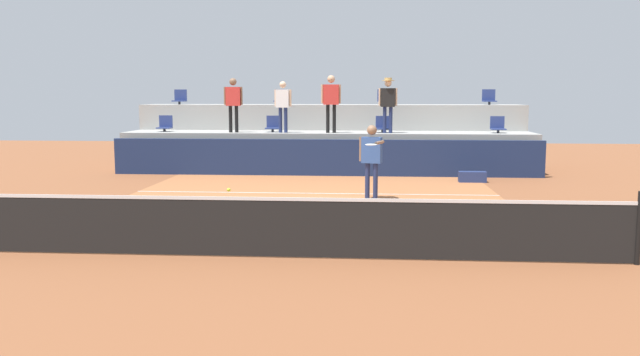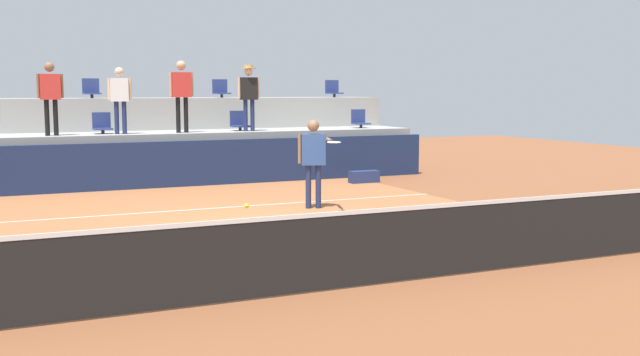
# 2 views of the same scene
# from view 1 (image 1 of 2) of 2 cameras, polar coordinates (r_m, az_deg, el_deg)

# --- Properties ---
(ground_plane) EXTENTS (40.00, 40.00, 0.00)m
(ground_plane) POSITION_cam_1_polar(r_m,az_deg,el_deg) (13.70, -1.31, -2.89)
(ground_plane) COLOR brown
(court_inner_paint) EXTENTS (9.00, 10.00, 0.01)m
(court_inner_paint) POSITION_cam_1_polar(r_m,az_deg,el_deg) (14.69, -0.92, -2.19)
(court_inner_paint) COLOR #A36038
(court_inner_paint) RESTS_ON ground_plane
(court_service_line) EXTENTS (9.00, 0.06, 0.00)m
(court_service_line) POSITION_cam_1_polar(r_m,az_deg,el_deg) (16.06, -0.46, -1.36)
(court_service_line) COLOR silver
(court_service_line) RESTS_ON ground_plane
(tennis_net) EXTENTS (10.48, 0.08, 1.07)m
(tennis_net) POSITION_cam_1_polar(r_m,az_deg,el_deg) (9.71, -3.65, -4.16)
(tennis_net) COLOR black
(tennis_net) RESTS_ON ground_plane
(sponsor_backboard) EXTENTS (13.00, 0.16, 1.10)m
(sponsor_backboard) POSITION_cam_1_polar(r_m,az_deg,el_deg) (19.56, 0.43, 1.80)
(sponsor_backboard) COLOR navy
(sponsor_backboard) RESTS_ON ground_plane
(seating_tier_lower) EXTENTS (13.00, 1.80, 1.25)m
(seating_tier_lower) POSITION_cam_1_polar(r_m,az_deg,el_deg) (20.84, 0.67, 2.35)
(seating_tier_lower) COLOR #9E9E99
(seating_tier_lower) RESTS_ON ground_plane
(seating_tier_upper) EXTENTS (13.00, 1.80, 2.10)m
(seating_tier_upper) POSITION_cam_1_polar(r_m,az_deg,el_deg) (22.60, 0.97, 3.82)
(seating_tier_upper) COLOR #9E9E99
(seating_tier_upper) RESTS_ON ground_plane
(stadium_chair_lower_far_left) EXTENTS (0.44, 0.40, 0.52)m
(stadium_chair_lower_far_left) POSITION_cam_1_polar(r_m,az_deg,el_deg) (21.72, -13.47, 4.57)
(stadium_chair_lower_far_left) COLOR #2D2D33
(stadium_chair_lower_far_left) RESTS_ON seating_tier_lower
(stadium_chair_lower_left) EXTENTS (0.44, 0.40, 0.52)m
(stadium_chair_lower_left) POSITION_cam_1_polar(r_m,az_deg,el_deg) (20.91, -4.16, 4.65)
(stadium_chair_lower_left) COLOR #2D2D33
(stadium_chair_lower_left) RESTS_ON seating_tier_lower
(stadium_chair_lower_right) EXTENTS (0.44, 0.40, 0.52)m
(stadium_chair_lower_right) POSITION_cam_1_polar(r_m,az_deg,el_deg) (20.68, 5.53, 4.61)
(stadium_chair_lower_right) COLOR #2D2D33
(stadium_chair_lower_right) RESTS_ON seating_tier_lower
(stadium_chair_lower_far_right) EXTENTS (0.44, 0.40, 0.52)m
(stadium_chair_lower_far_right) POSITION_cam_1_polar(r_m,az_deg,el_deg) (21.06, 15.36, 4.43)
(stadium_chair_lower_far_right) COLOR #2D2D33
(stadium_chair_lower_far_right) RESTS_ON seating_tier_lower
(stadium_chair_upper_far_left) EXTENTS (0.44, 0.40, 0.52)m
(stadium_chair_upper_far_left) POSITION_cam_1_polar(r_m,az_deg,el_deg) (23.42, -12.21, 6.87)
(stadium_chair_upper_far_left) COLOR #2D2D33
(stadium_chair_upper_far_left) RESTS_ON seating_tier_upper
(stadium_chair_upper_left) EXTENTS (0.44, 0.40, 0.52)m
(stadium_chair_upper_left) POSITION_cam_1_polar(r_m,az_deg,el_deg) (22.67, -3.47, 7.01)
(stadium_chair_upper_left) COLOR #2D2D33
(stadium_chair_upper_left) RESTS_ON seating_tier_upper
(stadium_chair_upper_right) EXTENTS (0.44, 0.40, 0.52)m
(stadium_chair_upper_right) POSITION_cam_1_polar(r_m,az_deg,el_deg) (22.46, 5.64, 6.99)
(stadium_chair_upper_right) COLOR #2D2D33
(stadium_chair_upper_right) RESTS_ON seating_tier_upper
(stadium_chair_upper_far_right) EXTENTS (0.44, 0.40, 0.52)m
(stadium_chair_upper_far_right) POSITION_cam_1_polar(r_m,az_deg,el_deg) (22.81, 14.64, 6.79)
(stadium_chair_upper_far_right) COLOR #2D2D33
(stadium_chair_upper_far_right) RESTS_ON seating_tier_upper
(tennis_player) EXTENTS (0.59, 1.30, 1.74)m
(tennis_player) POSITION_cam_1_polar(r_m,az_deg,el_deg) (15.07, 4.56, 2.11)
(tennis_player) COLOR navy
(tennis_player) RESTS_ON ground_plane
(spectator_leaning_on_rail) EXTENTS (0.60, 0.23, 1.70)m
(spectator_leaning_on_rail) POSITION_cam_1_polar(r_m,az_deg,el_deg) (20.72, -7.64, 6.83)
(spectator_leaning_on_rail) COLOR black
(spectator_leaning_on_rail) RESTS_ON seating_tier_lower
(spectator_in_grey) EXTENTS (0.57, 0.27, 1.60)m
(spectator_in_grey) POSITION_cam_1_polar(r_m,az_deg,el_deg) (20.45, -3.28, 6.68)
(spectator_in_grey) COLOR navy
(spectator_in_grey) RESTS_ON seating_tier_lower
(spectator_in_white) EXTENTS (0.62, 0.25, 1.79)m
(spectator_in_white) POSITION_cam_1_polar(r_m,az_deg,el_deg) (20.31, 0.98, 7.06)
(spectator_in_white) COLOR black
(spectator_in_white) RESTS_ON seating_tier_lower
(spectator_with_hat) EXTENTS (0.58, 0.41, 1.71)m
(spectator_with_hat) POSITION_cam_1_polar(r_m,az_deg,el_deg) (20.28, 5.99, 6.89)
(spectator_with_hat) COLOR navy
(spectator_with_hat) RESTS_ON seating_tier_lower
(tennis_ball) EXTENTS (0.07, 0.07, 0.07)m
(tennis_ball) POSITION_cam_1_polar(r_m,az_deg,el_deg) (11.88, -8.03, -1.04)
(tennis_ball) COLOR #CCE033
(equipment_bag) EXTENTS (0.76, 0.28, 0.30)m
(equipment_bag) POSITION_cam_1_polar(r_m,az_deg,el_deg) (18.64, 13.25, 0.10)
(equipment_bag) COLOR navy
(equipment_bag) RESTS_ON ground_plane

